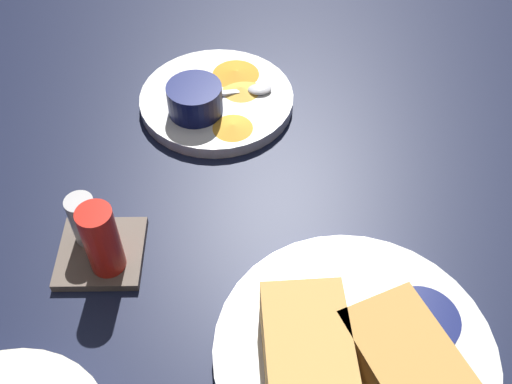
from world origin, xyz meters
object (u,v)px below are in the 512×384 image
(spoon_by_dark_ramekin, at_px, (358,327))
(plate_chips_companion, at_px, (217,100))
(plate_sandwich_main, at_px, (354,353))
(ramekin_light_gravy, at_px, (195,98))
(condiment_caddy, at_px, (98,240))
(ramekin_dark_sauce, at_px, (420,327))
(spoon_by_gravy_ramekin, at_px, (250,90))
(sandwich_half_near, at_px, (308,357))
(sandwich_half_far, at_px, (409,370))

(spoon_by_dark_ramekin, relative_size, plate_chips_companion, 0.49)
(plate_sandwich_main, xyz_separation_m, plate_chips_companion, (0.37, 0.14, 0.00))
(ramekin_light_gravy, relative_size, condiment_caddy, 0.74)
(plate_sandwich_main, xyz_separation_m, ramekin_dark_sauce, (0.01, -0.06, 0.03))
(ramekin_dark_sauce, xyz_separation_m, spoon_by_dark_ramekin, (0.01, 0.05, -0.02))
(spoon_by_dark_ramekin, height_order, spoon_by_gravy_ramekin, same)
(ramekin_dark_sauce, xyz_separation_m, ramekin_light_gravy, (0.32, 0.22, 0.00))
(spoon_by_dark_ramekin, xyz_separation_m, condiment_caddy, (0.10, 0.26, 0.01))
(sandwich_half_near, relative_size, sandwich_half_far, 0.91)
(sandwich_half_far, bearing_deg, condiment_caddy, 63.29)
(ramekin_light_gravy, bearing_deg, plate_chips_companion, -39.81)
(ramekin_light_gravy, bearing_deg, condiment_caddy, 158.11)
(sandwich_half_far, distance_m, condiment_caddy, 0.33)
(spoon_by_dark_ramekin, xyz_separation_m, spoon_by_gravy_ramekin, (0.35, 0.10, 0.00))
(ramekin_dark_sauce, xyz_separation_m, condiment_caddy, (0.10, 0.31, -0.00))
(spoon_by_gravy_ramekin, bearing_deg, plate_sandwich_main, -165.53)
(spoon_by_gravy_ramekin, bearing_deg, plate_chips_companion, 97.27)
(sandwich_half_near, distance_m, condiment_caddy, 0.25)
(sandwich_half_near, bearing_deg, plate_chips_companion, 13.67)
(sandwich_half_near, height_order, ramekin_dark_sauce, sandwich_half_near)
(sandwich_half_near, height_order, spoon_by_dark_ramekin, sandwich_half_near)
(plate_sandwich_main, relative_size, sandwich_half_near, 1.95)
(ramekin_light_gravy, bearing_deg, sandwich_half_far, -150.76)
(sandwich_half_far, bearing_deg, ramekin_light_gravy, 29.24)
(plate_sandwich_main, height_order, spoon_by_gravy_ramekin, spoon_by_gravy_ramekin)
(ramekin_dark_sauce, relative_size, plate_chips_companion, 0.33)
(ramekin_light_gravy, bearing_deg, sandwich_half_near, -161.40)
(sandwich_half_near, relative_size, spoon_by_dark_ramekin, 1.37)
(spoon_by_gravy_ramekin, bearing_deg, sandwich_half_near, -172.86)
(condiment_caddy, bearing_deg, spoon_by_gravy_ramekin, -31.77)
(sandwich_half_near, relative_size, condiment_caddy, 1.43)
(plate_sandwich_main, distance_m, sandwich_half_far, 0.06)
(plate_sandwich_main, bearing_deg, condiment_caddy, 65.46)
(plate_sandwich_main, relative_size, ramekin_light_gravy, 3.78)
(spoon_by_dark_ramekin, relative_size, condiment_caddy, 1.05)
(spoon_by_dark_ramekin, distance_m, spoon_by_gravy_ramekin, 0.37)
(sandwich_half_far, relative_size, plate_chips_companion, 0.73)
(spoon_by_dark_ramekin, distance_m, ramekin_light_gravy, 0.36)
(ramekin_light_gravy, distance_m, condiment_caddy, 0.24)
(plate_chips_companion, xyz_separation_m, condiment_caddy, (-0.25, 0.11, 0.03))
(plate_chips_companion, relative_size, condiment_caddy, 2.15)
(spoon_by_dark_ramekin, height_order, condiment_caddy, condiment_caddy)
(sandwich_half_near, xyz_separation_m, spoon_by_gravy_ramekin, (0.39, 0.05, -0.02))
(sandwich_half_far, relative_size, spoon_by_dark_ramekin, 1.50)
(plate_chips_companion, relative_size, spoon_by_gravy_ramekin, 2.05)
(sandwich_half_near, distance_m, plate_chips_companion, 0.40)
(ramekin_dark_sauce, bearing_deg, condiment_caddy, 71.69)
(sandwich_half_near, bearing_deg, condiment_caddy, 57.03)
(plate_sandwich_main, relative_size, sandwich_half_far, 1.78)
(sandwich_half_near, relative_size, plate_chips_companion, 0.67)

